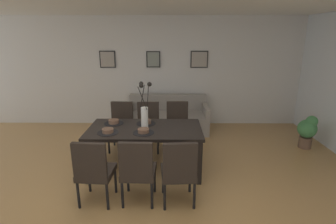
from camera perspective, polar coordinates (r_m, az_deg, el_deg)
ground_plane at (r=3.80m, az=-6.86°, el=-18.24°), size 9.00×9.00×0.00m
back_wall_panel at (r=6.42m, az=-3.65°, el=8.76°), size 9.00×0.10×2.60m
dining_table at (r=4.19m, az=-5.07°, el=-4.48°), size 1.80×0.96×0.74m
dining_chair_near_left at (r=3.54m, az=-15.95°, el=-11.93°), size 0.47×0.47×0.92m
dining_chair_near_right at (r=5.13m, az=-10.22°, el=-2.51°), size 0.46×0.46×0.92m
dining_chair_far_left at (r=3.44m, az=-6.68°, el=-12.22°), size 0.45×0.45×0.92m
dining_chair_far_right at (r=5.05m, az=-4.37°, el=-2.60°), size 0.45×0.45×0.92m
dining_chair_mid_left at (r=3.40m, az=2.40°, el=-12.46°), size 0.47×0.47×0.92m
dining_chair_mid_right at (r=5.06m, az=2.07°, el=-2.52°), size 0.45×0.45×0.92m
centerpiece_vase at (r=4.08m, az=-5.19°, el=0.24°), size 0.21×0.23×0.73m
placemat_near_left at (r=4.05m, az=-13.04°, el=-4.41°), size 0.32×0.32×0.01m
bowl_near_left at (r=4.04m, az=-13.07°, el=-3.92°), size 0.17×0.17×0.07m
placemat_near_right at (r=4.45m, az=-11.79°, el=-2.44°), size 0.32×0.32×0.01m
bowl_near_right at (r=4.43m, az=-11.82°, el=-1.99°), size 0.17×0.17×0.07m
placemat_far_left at (r=3.96m, az=-5.39°, el=-4.53°), size 0.32×0.32×0.01m
bowl_far_left at (r=3.95m, az=-5.41°, el=-4.02°), size 0.17×0.17×0.07m
placemat_far_right at (r=4.36m, az=-4.84°, el=-2.51°), size 0.32×0.32×0.01m
bowl_far_right at (r=4.35m, az=-4.85°, el=-2.04°), size 0.17×0.17×0.07m
sofa at (r=6.09m, az=-0.03°, el=-1.49°), size 1.84×0.84×0.80m
framed_picture_left at (r=6.48m, az=-13.12°, el=11.19°), size 0.37×0.03×0.40m
framed_picture_center at (r=6.31m, az=-3.24°, el=11.46°), size 0.33×0.03×0.38m
framed_picture_right at (r=6.34m, az=6.87°, el=11.39°), size 0.41×0.03×0.40m
potted_plant at (r=5.80m, az=28.26°, el=-3.51°), size 0.36×0.36×0.67m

